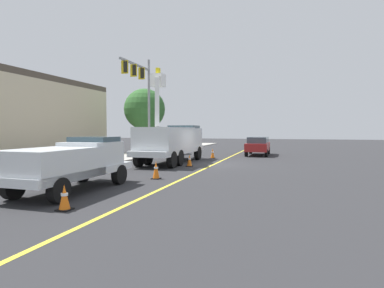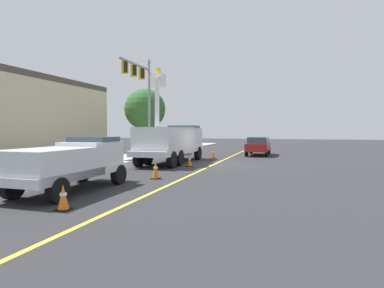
# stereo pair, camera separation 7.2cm
# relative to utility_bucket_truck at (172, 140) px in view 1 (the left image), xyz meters

# --- Properties ---
(ground) EXTENTS (120.00, 120.00, 0.00)m
(ground) POSITION_rel_utility_bucket_truck_xyz_m (-0.23, -3.13, -1.61)
(ground) COLOR #2D2D30
(sidewalk_far_side) EXTENTS (60.07, 5.00, 0.12)m
(sidewalk_far_side) POSITION_rel_utility_bucket_truck_xyz_m (-0.04, 5.26, -1.55)
(sidewalk_far_side) COLOR #B2ADA3
(sidewalk_far_side) RESTS_ON ground
(lane_centre_stripe) EXTENTS (49.99, 1.33, 0.01)m
(lane_centre_stripe) POSITION_rel_utility_bucket_truck_xyz_m (-0.23, -3.13, -1.61)
(lane_centre_stripe) COLOR yellow
(lane_centre_stripe) RESTS_ON ground
(utility_bucket_truck) EXTENTS (8.26, 3.08, 6.88)m
(utility_bucket_truck) POSITION_rel_utility_bucket_truck_xyz_m (0.00, 0.00, 0.00)
(utility_bucket_truck) COLOR silver
(utility_bucket_truck) RESTS_ON ground
(service_pickup_truck) EXTENTS (5.65, 2.30, 2.06)m
(service_pickup_truck) POSITION_rel_utility_bucket_truck_xyz_m (-10.73, 0.23, -0.49)
(service_pickup_truck) COLOR silver
(service_pickup_truck) RESTS_ON ground
(passing_minivan) EXTENTS (4.84, 2.04, 1.69)m
(passing_minivan) POSITION_rel_utility_bucket_truck_xyz_m (8.27, -5.48, -0.64)
(passing_minivan) COLOR maroon
(passing_minivan) RESTS_ON ground
(traffic_cone_leading) EXTENTS (0.40, 0.40, 0.75)m
(traffic_cone_leading) POSITION_rel_utility_bucket_truck_xyz_m (-13.23, -1.41, -1.24)
(traffic_cone_leading) COLOR black
(traffic_cone_leading) RESTS_ON ground
(traffic_cone_mid_front) EXTENTS (0.40, 0.40, 0.87)m
(traffic_cone_mid_front) POSITION_rel_utility_bucket_truck_xyz_m (-7.11, -1.75, -1.18)
(traffic_cone_mid_front) COLOR black
(traffic_cone_mid_front) RESTS_ON ground
(traffic_cone_mid_rear) EXTENTS (0.40, 0.40, 0.78)m
(traffic_cone_mid_rear) POSITION_rel_utility_bucket_truck_xyz_m (-1.81, -1.85, -1.23)
(traffic_cone_mid_rear) COLOR black
(traffic_cone_mid_rear) RESTS_ON ground
(traffic_cone_trailing) EXTENTS (0.40, 0.40, 0.84)m
(traffic_cone_trailing) POSITION_rel_utility_bucket_truck_xyz_m (4.05, -2.11, -1.20)
(traffic_cone_trailing) COLOR black
(traffic_cone_trailing) RESTS_ON ground
(traffic_signal_mast) EXTENTS (5.16, 0.63, 8.71)m
(traffic_signal_mast) POSITION_rel_utility_bucket_truck_xyz_m (3.87, 4.15, 4.37)
(traffic_signal_mast) COLOR gray
(traffic_signal_mast) RESTS_ON ground
(street_tree_right) EXTENTS (4.07, 4.07, 6.44)m
(street_tree_right) POSITION_rel_utility_bucket_truck_xyz_m (7.61, 5.59, 2.78)
(street_tree_right) COLOR brown
(street_tree_right) RESTS_ON ground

